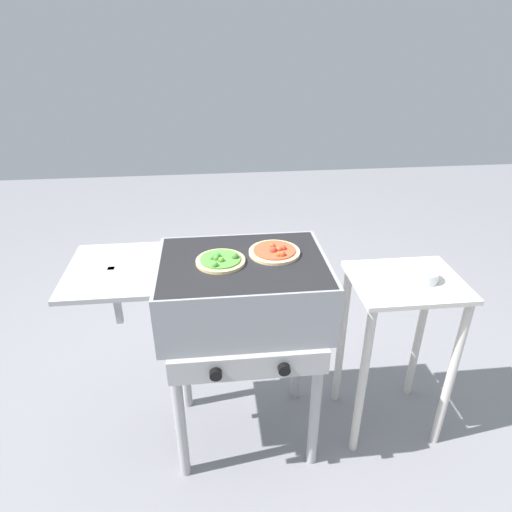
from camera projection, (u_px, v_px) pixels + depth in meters
The scene contains 6 objects.
ground_plane at pixel (245, 430), 2.07m from camera, with size 8.00×8.00×0.00m, color gray.
grill at pixel (240, 295), 1.71m from camera, with size 0.96×0.53×0.90m.
pizza_pepperoni at pixel (275, 252), 1.69m from camera, with size 0.20×0.20×0.04m.
pizza_veggie at pixel (221, 260), 1.63m from camera, with size 0.18×0.18×0.04m.
prep_table at pixel (399, 325), 1.87m from camera, with size 0.44×0.36×0.78m.
topping_bowl_near at pixel (424, 276), 1.75m from camera, with size 0.11×0.11×0.04m.
Camera 1 is at (-0.11, -1.44, 1.69)m, focal length 30.97 mm.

